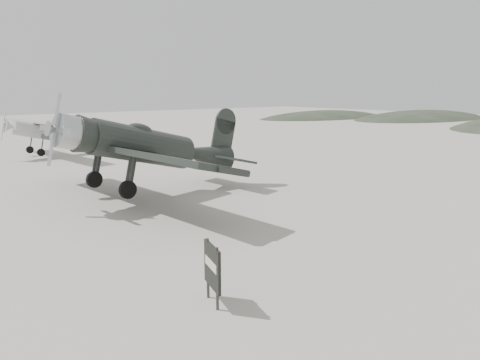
# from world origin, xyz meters

# --- Properties ---
(ground) EXTENTS (160.00, 160.00, 0.00)m
(ground) POSITION_xyz_m (0.00, 0.00, 0.00)
(ground) COLOR gray
(ground) RESTS_ON ground
(hill_east_north) EXTENTS (36.00, 18.00, 6.00)m
(hill_east_north) POSITION_xyz_m (60.00, 28.00, 0.00)
(hill_east_north) COLOR #293124
(hill_east_north) RESTS_ON ground
(hill_northeast) EXTENTS (32.00, 16.00, 5.20)m
(hill_northeast) POSITION_xyz_m (50.00, 40.00, 0.00)
(hill_northeast) COLOR #293124
(hill_northeast) RESTS_ON ground
(lowwing_monoplane) EXTENTS (9.21, 12.86, 4.15)m
(lowwing_monoplane) POSITION_xyz_m (-1.03, 5.79, 2.20)
(lowwing_monoplane) COLOR black
(lowwing_monoplane) RESTS_ON ground
(highwing_monoplane) EXTENTS (7.27, 10.23, 2.90)m
(highwing_monoplane) POSITION_xyz_m (-0.21, 21.64, 1.81)
(highwing_monoplane) COLOR #A6AAAC
(highwing_monoplane) RESTS_ON ground
(sign_board) EXTENTS (0.35, 0.95, 1.42)m
(sign_board) POSITION_xyz_m (-5.10, -4.54, 0.85)
(sign_board) COLOR #333333
(sign_board) RESTS_ON ground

